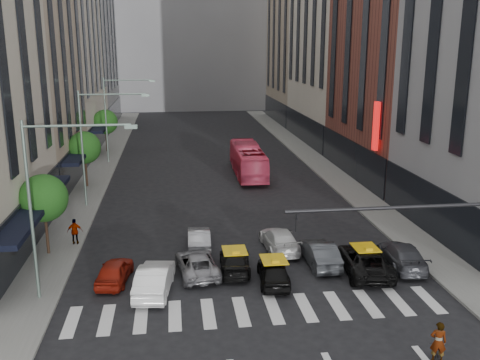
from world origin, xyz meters
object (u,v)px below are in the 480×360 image
object	(u,v)px
streetlamp_near	(49,187)
car_red	(114,271)
streetlamp_far	(114,109)
taxi_center	(274,271)
motorcycle	(437,358)
pedestrian_far	(75,231)
car_white_front	(155,279)
taxi_left	(235,261)
streetlamp_mid	(94,133)
bus	(248,160)

from	to	relation	value
streetlamp_near	car_red	size ratio (longest dim) A/B	2.38
streetlamp_far	car_red	bearing A→B (deg)	-85.02
streetlamp_near	taxi_center	distance (m)	12.36
motorcycle	pedestrian_far	distance (m)	22.65
car_white_front	taxi_left	xyz separation A→B (m)	(4.45, 2.13, -0.15)
streetlamp_near	pedestrian_far	xyz separation A→B (m)	(-0.36, 7.38, -4.92)
car_red	taxi_left	size ratio (longest dim) A/B	0.90
car_red	motorcycle	size ratio (longest dim) A/B	2.44
car_red	taxi_center	size ratio (longest dim) A/B	0.96
streetlamp_far	taxi_left	xyz separation A→B (m)	(9.29, -29.74, -5.29)
motorcycle	streetlamp_mid	bearing A→B (deg)	-37.96
pedestrian_far	bus	bearing A→B (deg)	-127.31
car_white_front	car_red	bearing A→B (deg)	-26.94
taxi_center	car_red	bearing A→B (deg)	-3.41
pedestrian_far	car_red	bearing A→B (deg)	118.47
taxi_left	motorcycle	world-z (taller)	taxi_left
taxi_center	motorcycle	distance (m)	9.85
car_red	bus	bearing A→B (deg)	-106.77
taxi_left	bus	size ratio (longest dim) A/B	0.39
taxi_left	streetlamp_far	bearing A→B (deg)	-67.61
bus	motorcycle	size ratio (longest dim) A/B	6.99
taxi_left	taxi_center	bearing A→B (deg)	141.09
streetlamp_mid	taxi_left	world-z (taller)	streetlamp_mid
car_white_front	bus	xyz separation A→B (m)	(8.41, 24.57, 0.75)
car_red	pedestrian_far	world-z (taller)	pedestrian_far
streetlamp_far	taxi_left	bearing A→B (deg)	-72.65
streetlamp_mid	car_white_front	bearing A→B (deg)	-73.03
car_red	taxi_center	bearing A→B (deg)	179.83
car_red	motorcycle	world-z (taller)	car_red
streetlamp_near	streetlamp_far	bearing A→B (deg)	90.00
motorcycle	streetlamp_far	bearing A→B (deg)	-49.91
motorcycle	taxi_left	bearing A→B (deg)	-38.01
pedestrian_far	taxi_center	bearing A→B (deg)	149.79
bus	motorcycle	distance (m)	32.90
streetlamp_mid	streetlamp_far	bearing A→B (deg)	90.00
taxi_center	bus	world-z (taller)	bus
streetlamp_far	streetlamp_mid	bearing A→B (deg)	-90.00
taxi_left	car_white_front	bearing A→B (deg)	30.59
bus	taxi_center	bearing A→B (deg)	86.03
taxi_left	motorcycle	bearing A→B (deg)	129.00
bus	motorcycle	bearing A→B (deg)	96.07
streetlamp_near	taxi_center	bearing A→B (deg)	2.16
pedestrian_far	streetlamp_mid	bearing A→B (deg)	-91.51
car_white_front	motorcycle	bearing A→B (deg)	151.89
bus	motorcycle	xyz separation A→B (m)	(2.97, -32.74, -1.10)
streetlamp_mid	taxi_center	world-z (taller)	streetlamp_mid
streetlamp_far	taxi_left	world-z (taller)	streetlamp_far
streetlamp_far	bus	size ratio (longest dim) A/B	0.83
car_red	bus	world-z (taller)	bus
pedestrian_far	car_white_front	bearing A→B (deg)	126.51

